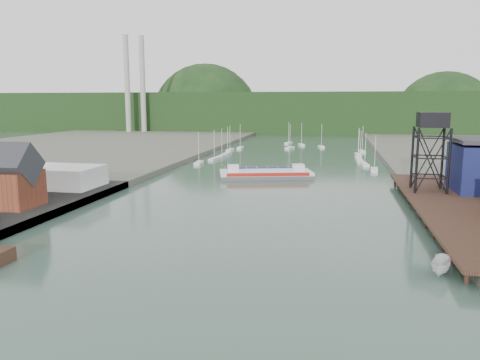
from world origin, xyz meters
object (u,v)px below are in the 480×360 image
at_px(chain_ferry, 266,174).
at_px(motorboat, 441,266).
at_px(harbor_building, 3,182).
at_px(lift_tower, 432,125).

relative_size(chain_ferry, motorboat, 4.87).
xyz_separation_m(harbor_building, chain_ferry, (39.96, 51.21, -5.07)).
height_order(lift_tower, motorboat, lift_tower).
bearing_deg(chain_ferry, motorboat, -80.81).
relative_size(harbor_building, lift_tower, 0.76).
distance_m(harbor_building, chain_ferry, 65.15).
bearing_deg(motorboat, harbor_building, -173.97).
height_order(chain_ferry, motorboat, chain_ferry).
relative_size(harbor_building, chain_ferry, 0.46).
relative_size(lift_tower, motorboat, 2.97).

